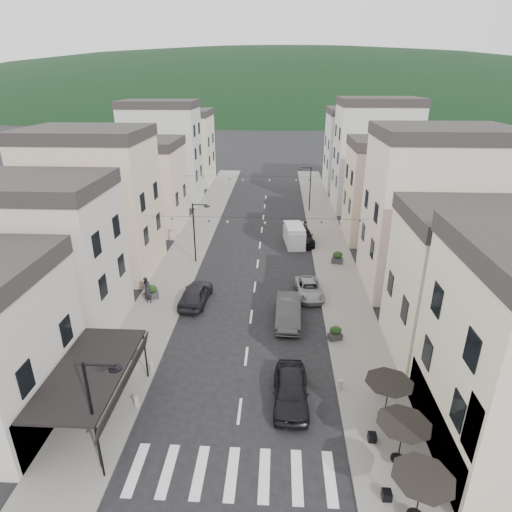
{
  "coord_description": "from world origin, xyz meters",
  "views": [
    {
      "loc": [
        1.87,
        -12.2,
        16.95
      ],
      "look_at": [
        0.18,
        19.65,
        3.5
      ],
      "focal_mm": 30.0,
      "sensor_mm": 36.0,
      "label": 1
    }
  ],
  "objects_px": {
    "parked_car_b": "(288,311)",
    "parked_car_e": "(196,294)",
    "parked_car_c": "(309,289)",
    "parked_car_d": "(302,235)",
    "parked_car_a": "(291,390)",
    "delivery_van": "(294,235)",
    "pedestrian_b": "(146,287)",
    "pedestrian_a": "(148,293)"
  },
  "relations": [
    {
      "from": "parked_car_b",
      "to": "parked_car_e",
      "type": "bearing_deg",
      "value": 163.55
    },
    {
      "from": "parked_car_c",
      "to": "parked_car_d",
      "type": "xyz_separation_m",
      "value": [
        0.0,
        12.48,
        0.16
      ]
    },
    {
      "from": "parked_car_a",
      "to": "parked_car_b",
      "type": "xyz_separation_m",
      "value": [
        0.0,
        8.64,
        0.03
      ]
    },
    {
      "from": "parked_car_b",
      "to": "delivery_van",
      "type": "distance_m",
      "value": 16.03
    },
    {
      "from": "parked_car_a",
      "to": "pedestrian_b",
      "type": "xyz_separation_m",
      "value": [
        -11.67,
        11.91,
        0.09
      ]
    },
    {
      "from": "parked_car_c",
      "to": "parked_car_e",
      "type": "height_order",
      "value": "parked_car_e"
    },
    {
      "from": "parked_car_e",
      "to": "delivery_van",
      "type": "distance_m",
      "value": 15.91
    },
    {
      "from": "parked_car_a",
      "to": "parked_car_d",
      "type": "bearing_deg",
      "value": 86.07
    },
    {
      "from": "parked_car_e",
      "to": "delivery_van",
      "type": "bearing_deg",
      "value": -116.7
    },
    {
      "from": "parked_car_c",
      "to": "parked_car_e",
      "type": "bearing_deg",
      "value": -174.98
    },
    {
      "from": "parked_car_c",
      "to": "parked_car_d",
      "type": "relative_size",
      "value": 0.83
    },
    {
      "from": "pedestrian_a",
      "to": "delivery_van",
      "type": "bearing_deg",
      "value": 59.34
    },
    {
      "from": "parked_car_a",
      "to": "delivery_van",
      "type": "xyz_separation_m",
      "value": [
        0.89,
        24.64,
        0.27
      ]
    },
    {
      "from": "parked_car_b",
      "to": "parked_car_d",
      "type": "bearing_deg",
      "value": 85.55
    },
    {
      "from": "parked_car_a",
      "to": "parked_car_b",
      "type": "relative_size",
      "value": 0.94
    },
    {
      "from": "parked_car_b",
      "to": "parked_car_e",
      "type": "height_order",
      "value": "parked_car_b"
    },
    {
      "from": "parked_car_a",
      "to": "parked_car_d",
      "type": "height_order",
      "value": "parked_car_a"
    },
    {
      "from": "parked_car_b",
      "to": "parked_car_e",
      "type": "xyz_separation_m",
      "value": [
        -7.4,
        2.43,
        -0.01
      ]
    },
    {
      "from": "parked_car_a",
      "to": "parked_car_c",
      "type": "bearing_deg",
      "value": 82.14
    },
    {
      "from": "parked_car_e",
      "to": "pedestrian_a",
      "type": "xyz_separation_m",
      "value": [
        -3.73,
        -0.35,
        0.15
      ]
    },
    {
      "from": "parked_car_c",
      "to": "delivery_van",
      "type": "bearing_deg",
      "value": 88.72
    },
    {
      "from": "parked_car_e",
      "to": "pedestrian_b",
      "type": "bearing_deg",
      "value": -6.54
    },
    {
      "from": "parked_car_d",
      "to": "pedestrian_b",
      "type": "xyz_separation_m",
      "value": [
        -13.47,
        -13.37,
        0.13
      ]
    },
    {
      "from": "parked_car_e",
      "to": "pedestrian_a",
      "type": "bearing_deg",
      "value": 10.08
    },
    {
      "from": "parked_car_e",
      "to": "delivery_van",
      "type": "xyz_separation_m",
      "value": [
        8.29,
        13.58,
        0.26
      ]
    },
    {
      "from": "parked_car_c",
      "to": "parked_car_d",
      "type": "distance_m",
      "value": 12.48
    },
    {
      "from": "parked_car_a",
      "to": "parked_car_d",
      "type": "xyz_separation_m",
      "value": [
        1.8,
        25.29,
        -0.04
      ]
    },
    {
      "from": "parked_car_b",
      "to": "pedestrian_b",
      "type": "bearing_deg",
      "value": 166.03
    },
    {
      "from": "parked_car_b",
      "to": "parked_car_e",
      "type": "relative_size",
      "value": 1.05
    },
    {
      "from": "parked_car_b",
      "to": "delivery_van",
      "type": "bearing_deg",
      "value": 88.54
    },
    {
      "from": "pedestrian_a",
      "to": "pedestrian_b",
      "type": "distance_m",
      "value": 1.32
    },
    {
      "from": "parked_car_a",
      "to": "pedestrian_a",
      "type": "distance_m",
      "value": 15.45
    },
    {
      "from": "parked_car_c",
      "to": "delivery_van",
      "type": "xyz_separation_m",
      "value": [
        -0.91,
        11.84,
        0.48
      ]
    },
    {
      "from": "delivery_van",
      "to": "pedestrian_b",
      "type": "relative_size",
      "value": 3.04
    },
    {
      "from": "parked_car_c",
      "to": "parked_car_d",
      "type": "bearing_deg",
      "value": 84.33
    },
    {
      "from": "parked_car_d",
      "to": "delivery_van",
      "type": "distance_m",
      "value": 1.16
    },
    {
      "from": "parked_car_d",
      "to": "delivery_van",
      "type": "height_order",
      "value": "delivery_van"
    },
    {
      "from": "pedestrian_a",
      "to": "parked_car_a",
      "type": "bearing_deg",
      "value": -33.76
    },
    {
      "from": "parked_car_d",
      "to": "delivery_van",
      "type": "bearing_deg",
      "value": -151.11
    },
    {
      "from": "parked_car_b",
      "to": "parked_car_d",
      "type": "xyz_separation_m",
      "value": [
        1.8,
        16.65,
        -0.07
      ]
    },
    {
      "from": "parked_car_c",
      "to": "delivery_van",
      "type": "height_order",
      "value": "delivery_van"
    },
    {
      "from": "pedestrian_a",
      "to": "pedestrian_b",
      "type": "xyz_separation_m",
      "value": [
        -0.54,
        1.2,
        -0.06
      ]
    }
  ]
}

